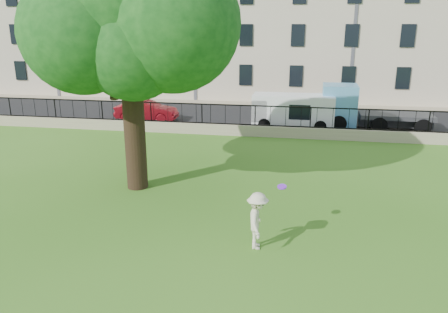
% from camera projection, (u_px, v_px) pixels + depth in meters
% --- Properties ---
extents(ground, '(120.00, 120.00, 0.00)m').
position_uv_depth(ground, '(210.00, 232.00, 13.02)').
color(ground, '#356A19').
rests_on(ground, ground).
extents(retaining_wall, '(50.00, 0.40, 0.60)m').
position_uv_depth(retaining_wall, '(255.00, 131.00, 24.23)').
color(retaining_wall, gray).
rests_on(retaining_wall, ground).
extents(iron_railing, '(50.00, 0.05, 1.13)m').
position_uv_depth(iron_railing, '(255.00, 116.00, 23.99)').
color(iron_railing, black).
rests_on(iron_railing, retaining_wall).
extents(street, '(60.00, 9.00, 0.01)m').
position_uv_depth(street, '(263.00, 119.00, 28.75)').
color(street, black).
rests_on(street, ground).
extents(sidewalk, '(60.00, 1.40, 0.12)m').
position_uv_depth(sidewalk, '(269.00, 104.00, 33.63)').
color(sidewalk, gray).
rests_on(sidewalk, ground).
extents(building_row, '(56.40, 10.40, 13.80)m').
position_uv_depth(building_row, '(277.00, 13.00, 36.98)').
color(building_row, beige).
rests_on(building_row, ground).
extents(tree, '(8.03, 6.23, 9.93)m').
position_uv_depth(tree, '(124.00, 5.00, 14.84)').
color(tree, black).
rests_on(tree, ground).
extents(man, '(0.69, 1.09, 1.62)m').
position_uv_depth(man, '(257.00, 221.00, 11.90)').
color(man, beige).
rests_on(man, ground).
extents(frisbee, '(0.36, 0.35, 0.12)m').
position_uv_depth(frisbee, '(282.00, 187.00, 12.58)').
color(frisbee, '#7B26D9').
extents(red_sedan, '(4.00, 1.52, 1.30)m').
position_uv_depth(red_sedan, '(147.00, 111.00, 28.04)').
color(red_sedan, maroon).
rests_on(red_sedan, street).
extents(white_van, '(4.77, 1.90, 2.00)m').
position_uv_depth(white_van, '(293.00, 111.00, 25.95)').
color(white_van, white).
rests_on(white_van, street).
extents(blue_truck, '(6.14, 2.30, 2.55)m').
position_uv_depth(blue_truck, '(375.00, 107.00, 25.69)').
color(blue_truck, '#589ED0').
rests_on(blue_truck, street).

